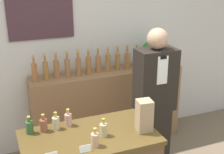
# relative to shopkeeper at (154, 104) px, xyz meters

# --- Properties ---
(back_wall) EXTENTS (5.20, 0.09, 2.70)m
(back_wall) POSITION_rel_shopkeeper_xyz_m (-0.51, 0.97, 0.52)
(back_wall) COLOR silver
(back_wall) RESTS_ON ground_plane
(back_shelf) EXTENTS (1.96, 0.36, 1.01)m
(back_shelf) POSITION_rel_shopkeeper_xyz_m (-0.27, 0.73, -0.33)
(back_shelf) COLOR #8E6642
(back_shelf) RESTS_ON ground_plane
(shopkeeper) EXTENTS (0.43, 0.27, 1.68)m
(shopkeeper) POSITION_rel_shopkeeper_xyz_m (0.00, 0.00, 0.00)
(shopkeeper) COLOR black
(shopkeeper) RESTS_ON ground_plane
(potted_plant) EXTENTS (0.27, 0.27, 0.35)m
(potted_plant) POSITION_rel_shopkeeper_xyz_m (0.35, 0.72, 0.36)
(potted_plant) COLOR #4C3D2D
(potted_plant) RESTS_ON back_shelf
(paper_bag) EXTENTS (0.14, 0.14, 0.28)m
(paper_bag) POSITION_rel_shopkeeper_xyz_m (-0.45, -0.60, 0.23)
(paper_bag) COLOR tan
(paper_bag) RESTS_ON display_counter
(price_card_right) EXTENTS (0.09, 0.02, 0.06)m
(price_card_right) POSITION_rel_shopkeeper_xyz_m (-1.02, -0.73, 0.12)
(price_card_right) COLOR white
(price_card_right) RESTS_ON display_counter
(counter_bottle_0) EXTENTS (0.07, 0.07, 0.16)m
(counter_bottle_0) POSITION_rel_shopkeeper_xyz_m (-1.37, -0.29, 0.15)
(counter_bottle_0) COLOR #32592C
(counter_bottle_0) RESTS_ON display_counter
(counter_bottle_1) EXTENTS (0.07, 0.07, 0.16)m
(counter_bottle_1) POSITION_rel_shopkeeper_xyz_m (-1.26, -0.30, 0.15)
(counter_bottle_1) COLOR brown
(counter_bottle_1) RESTS_ON display_counter
(counter_bottle_2) EXTENTS (0.07, 0.07, 0.16)m
(counter_bottle_2) POSITION_rel_shopkeeper_xyz_m (-1.15, -0.29, 0.15)
(counter_bottle_2) COLOR #C0B289
(counter_bottle_2) RESTS_ON display_counter
(counter_bottle_3) EXTENTS (0.07, 0.07, 0.16)m
(counter_bottle_3) POSITION_rel_shopkeeper_xyz_m (-1.03, -0.28, 0.15)
(counter_bottle_3) COLOR tan
(counter_bottle_3) RESTS_ON display_counter
(counter_bottle_4) EXTENTS (0.07, 0.07, 0.16)m
(counter_bottle_4) POSITION_rel_shopkeeper_xyz_m (-0.92, -0.68, 0.15)
(counter_bottle_4) COLOR tan
(counter_bottle_4) RESTS_ON display_counter
(counter_bottle_5) EXTENTS (0.07, 0.07, 0.16)m
(counter_bottle_5) POSITION_rel_shopkeeper_xyz_m (-0.80, -0.56, 0.15)
(counter_bottle_5) COLOR tan
(counter_bottle_5) RESTS_ON display_counter
(shelf_bottle_0) EXTENTS (0.07, 0.07, 0.32)m
(shelf_bottle_0) POSITION_rel_shopkeeper_xyz_m (-1.17, 0.71, 0.29)
(shelf_bottle_0) COLOR #A46335
(shelf_bottle_0) RESTS_ON back_shelf
(shelf_bottle_1) EXTENTS (0.07, 0.07, 0.32)m
(shelf_bottle_1) POSITION_rel_shopkeeper_xyz_m (-1.04, 0.73, 0.29)
(shelf_bottle_1) COLOR #9F6933
(shelf_bottle_1) RESTS_ON back_shelf
(shelf_bottle_2) EXTENTS (0.07, 0.07, 0.32)m
(shelf_bottle_2) POSITION_rel_shopkeeper_xyz_m (-0.91, 0.75, 0.29)
(shelf_bottle_2) COLOR #A3653A
(shelf_bottle_2) RESTS_ON back_shelf
(shelf_bottle_3) EXTENTS (0.07, 0.07, 0.32)m
(shelf_bottle_3) POSITION_rel_shopkeeper_xyz_m (-0.78, 0.74, 0.29)
(shelf_bottle_3) COLOR #9C6B3B
(shelf_bottle_3) RESTS_ON back_shelf
(shelf_bottle_4) EXTENTS (0.07, 0.07, 0.32)m
(shelf_bottle_4) POSITION_rel_shopkeeper_xyz_m (-0.65, 0.72, 0.29)
(shelf_bottle_4) COLOR #9B633A
(shelf_bottle_4) RESTS_ON back_shelf
(shelf_bottle_5) EXTENTS (0.07, 0.07, 0.32)m
(shelf_bottle_5) POSITION_rel_shopkeeper_xyz_m (-0.52, 0.73, 0.29)
(shelf_bottle_5) COLOR #A26737
(shelf_bottle_5) RESTS_ON back_shelf
(shelf_bottle_6) EXTENTS (0.07, 0.07, 0.32)m
(shelf_bottle_6) POSITION_rel_shopkeeper_xyz_m (-0.39, 0.75, 0.29)
(shelf_bottle_6) COLOR #A1683F
(shelf_bottle_6) RESTS_ON back_shelf
(shelf_bottle_7) EXTENTS (0.07, 0.07, 0.32)m
(shelf_bottle_7) POSITION_rel_shopkeeper_xyz_m (-0.26, 0.75, 0.29)
(shelf_bottle_7) COLOR #A37137
(shelf_bottle_7) RESTS_ON back_shelf
(shelf_bottle_8) EXTENTS (0.07, 0.07, 0.32)m
(shelf_bottle_8) POSITION_rel_shopkeeper_xyz_m (-0.13, 0.75, 0.29)
(shelf_bottle_8) COLOR olive
(shelf_bottle_8) RESTS_ON back_shelf
(shelf_bottle_9) EXTENTS (0.07, 0.07, 0.32)m
(shelf_bottle_9) POSITION_rel_shopkeeper_xyz_m (0.00, 0.74, 0.29)
(shelf_bottle_9) COLOR #A06733
(shelf_bottle_9) RESTS_ON back_shelf
(shelf_bottle_10) EXTENTS (0.07, 0.07, 0.32)m
(shelf_bottle_10) POSITION_rel_shopkeeper_xyz_m (0.13, 0.73, 0.29)
(shelf_bottle_10) COLOR #A5643A
(shelf_bottle_10) RESTS_ON back_shelf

